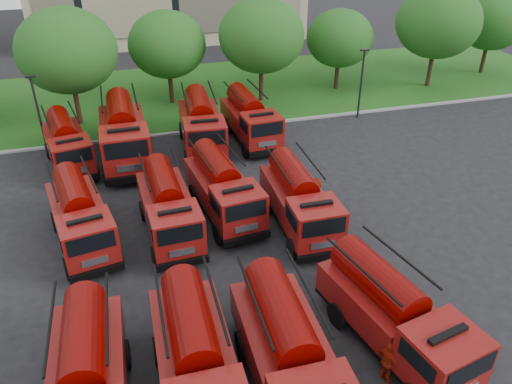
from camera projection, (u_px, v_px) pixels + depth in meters
ground at (276, 300)px, 20.45m from camera, size 140.00×140.00×0.00m
lawn at (181, 93)px, 41.95m from camera, size 70.00×16.00×0.12m
curb at (198, 130)px, 35.24m from camera, size 70.00×0.30×0.14m
tree_2 at (67, 51)px, 33.64m from camera, size 6.72×6.72×8.22m
tree_3 at (167, 45)px, 37.71m from camera, size 5.88×5.88×7.19m
tree_4 at (261, 36)px, 37.85m from camera, size 6.55×6.55×8.01m
tree_5 at (340, 38)px, 40.79m from camera, size 5.46×5.46×6.68m
tree_6 at (438, 22)px, 40.86m from camera, size 6.89×6.89×8.42m
tree_7 at (492, 20)px, 44.52m from camera, size 6.05×6.05×7.39m
lamp_post_0 at (38, 111)px, 30.85m from camera, size 0.60×0.25×5.11m
lamp_post_1 at (361, 80)px, 36.07m from camera, size 0.60×0.25×5.11m
fire_truck_0 at (87, 381)px, 15.21m from camera, size 2.56×6.68×3.02m
fire_truck_1 at (197, 363)px, 15.72m from camera, size 2.63×6.95×3.15m
fire_truck_2 at (290, 357)px, 15.85m from camera, size 2.73×7.17×3.24m
fire_truck_3 at (394, 314)px, 17.61m from camera, size 3.60×7.06×3.07m
fire_truck_4 at (80, 216)px, 23.13m from camera, size 3.43×6.87×2.99m
fire_truck_5 at (168, 207)px, 23.82m from camera, size 2.65×6.67×2.99m
fire_truck_6 at (223, 188)px, 25.34m from camera, size 3.07×6.90×3.04m
fire_truck_7 at (299, 200)px, 24.33m from camera, size 2.58×6.72×3.03m
fire_truck_8 at (67, 143)px, 30.04m from camera, size 3.39×6.77×2.95m
fire_truck_9 at (124, 133)px, 30.55m from camera, size 2.97×7.94×3.60m
fire_truck_10 at (201, 124)px, 32.13m from camera, size 3.14×7.47×3.32m
fire_truck_11 at (250, 118)px, 33.26m from camera, size 2.80×6.95×3.11m
firefighter_2 at (385, 380)px, 17.06m from camera, size 0.85×1.15×1.74m
firefighter_3 at (397, 352)px, 18.10m from camera, size 1.21×1.11×1.69m
firefighter_4 at (184, 304)px, 20.27m from camera, size 0.99×0.80×1.75m
firefighter_5 at (314, 212)px, 26.21m from camera, size 1.99×1.56×1.98m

